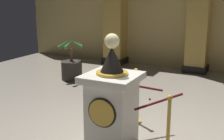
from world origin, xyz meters
name	(u,v)px	position (x,y,z in m)	size (l,w,h in m)	color
back_wall	(202,13)	(0.00, 5.49, 1.76)	(12.91, 0.16, 3.52)	tan
pedestal_clock	(112,103)	(-0.24, -0.21, 0.69)	(0.80, 0.80, 1.75)	silver
stanchion_far	(135,104)	(-0.24, 0.75, 0.36)	(0.24, 0.24, 1.03)	gold
velvet_rope	(150,94)	(0.23, 0.19, 0.79)	(1.06, 1.06, 0.22)	#591419
column_left	(116,14)	(-2.76, 5.14, 1.68)	(0.79, 0.79, 3.38)	black
column_centre_rear	(199,17)	(0.00, 5.14, 1.68)	(0.74, 0.74, 3.38)	black
potted_palm_left	(72,68)	(-2.93, 2.66, 0.34)	(0.69, 0.74, 1.18)	#2D2823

